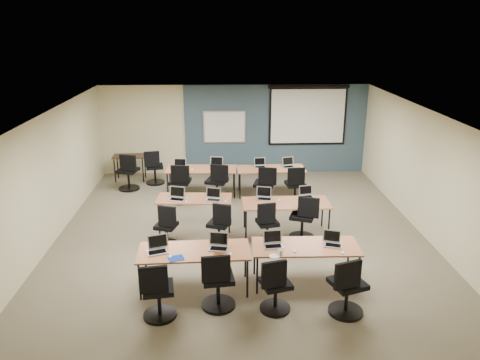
{
  "coord_description": "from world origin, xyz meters",
  "views": [
    {
      "loc": [
        -0.41,
        -9.39,
        4.46
      ],
      "look_at": [
        -0.0,
        0.4,
        1.13
      ],
      "focal_mm": 35.0,
      "sensor_mm": 36.0,
      "label": 1
    }
  ],
  "objects_px": {
    "laptop_3": "(332,242)",
    "task_chair_7": "(304,221)",
    "utility_table": "(129,159)",
    "training_table_back_right": "(271,170)",
    "laptop_9": "(217,165)",
    "laptop_10": "(260,165)",
    "task_chair_4": "(167,229)",
    "whiteboard": "(225,127)",
    "laptop_5": "(213,197)",
    "training_table_mid_left": "(194,200)",
    "task_chair_9": "(217,186)",
    "laptop_6": "(264,196)",
    "task_chair_5": "(220,227)",
    "laptop_11": "(288,164)",
    "task_chair_0": "(158,295)",
    "training_table_front_right": "(306,248)",
    "spare_chair_b": "(128,175)",
    "projector_screen": "(308,112)",
    "task_chair_11": "(295,188)",
    "task_chair_1": "(218,285)",
    "task_chair_6": "(267,226)",
    "training_table_front_left": "(194,253)",
    "task_chair_2": "(275,289)",
    "training_table_mid_right": "(286,204)",
    "laptop_0": "(157,248)",
    "spare_chair_a": "(154,170)",
    "laptop_4": "(177,196)",
    "laptop_1": "(219,245)",
    "task_chair_3": "(347,291)",
    "laptop_8": "(180,166)",
    "task_chair_8": "(180,186)",
    "laptop_2": "(273,242)"
  },
  "relations": [
    {
      "from": "training_table_front_right",
      "to": "spare_chair_a",
      "type": "bearing_deg",
      "value": 122.54
    },
    {
      "from": "task_chair_4",
      "to": "laptop_10",
      "type": "bearing_deg",
      "value": 72.45
    },
    {
      "from": "training_table_mid_left",
      "to": "task_chair_9",
      "type": "bearing_deg",
      "value": 76.14
    },
    {
      "from": "laptop_0",
      "to": "laptop_11",
      "type": "distance_m",
      "value": 5.62
    },
    {
      "from": "task_chair_11",
      "to": "laptop_5",
      "type": "bearing_deg",
      "value": -150.01
    },
    {
      "from": "laptop_8",
      "to": "utility_table",
      "type": "bearing_deg",
      "value": 146.73
    },
    {
      "from": "training_table_back_right",
      "to": "spare_chair_a",
      "type": "distance_m",
      "value": 3.41
    },
    {
      "from": "laptop_3",
      "to": "training_table_front_right",
      "type": "bearing_deg",
      "value": -157.5
    },
    {
      "from": "task_chair_4",
      "to": "laptop_9",
      "type": "bearing_deg",
      "value": 89.34
    },
    {
      "from": "training_table_front_right",
      "to": "spare_chair_b",
      "type": "distance_m",
      "value": 6.48
    },
    {
      "from": "task_chair_5",
      "to": "task_chair_11",
      "type": "distance_m",
      "value": 2.99
    },
    {
      "from": "projector_screen",
      "to": "task_chair_4",
      "type": "xyz_separation_m",
      "value": [
        -3.76,
        -4.92,
        -1.5
      ]
    },
    {
      "from": "training_table_front_right",
      "to": "projector_screen",
      "type": "bearing_deg",
      "value": 81.03
    },
    {
      "from": "task_chair_6",
      "to": "laptop_10",
      "type": "distance_m",
      "value": 3.17
    },
    {
      "from": "laptop_8",
      "to": "task_chair_8",
      "type": "height_order",
      "value": "task_chair_8"
    },
    {
      "from": "task_chair_2",
      "to": "task_chair_5",
      "type": "bearing_deg",
      "value": 94.28
    },
    {
      "from": "whiteboard",
      "to": "laptop_5",
      "type": "xyz_separation_m",
      "value": [
        -0.29,
        -4.17,
        -0.66
      ]
    },
    {
      "from": "training_table_front_left",
      "to": "task_chair_2",
      "type": "relative_size",
      "value": 1.95
    },
    {
      "from": "task_chair_5",
      "to": "laptop_11",
      "type": "height_order",
      "value": "laptop_11"
    },
    {
      "from": "task_chair_3",
      "to": "laptop_6",
      "type": "xyz_separation_m",
      "value": [
        -1.01,
        3.32,
        0.36
      ]
    },
    {
      "from": "task_chair_2",
      "to": "task_chair_11",
      "type": "relative_size",
      "value": 0.97
    },
    {
      "from": "laptop_3",
      "to": "task_chair_7",
      "type": "height_order",
      "value": "task_chair_7"
    },
    {
      "from": "task_chair_7",
      "to": "task_chair_11",
      "type": "relative_size",
      "value": 1.01
    },
    {
      "from": "laptop_4",
      "to": "task_chair_7",
      "type": "relative_size",
      "value": 0.34
    },
    {
      "from": "spare_chair_a",
      "to": "laptop_1",
      "type": "bearing_deg",
      "value": -80.73
    },
    {
      "from": "task_chair_0",
      "to": "laptop_8",
      "type": "xyz_separation_m",
      "value": [
        -0.09,
        5.65,
        0.38
      ]
    },
    {
      "from": "laptop_3",
      "to": "laptop_6",
      "type": "relative_size",
      "value": 0.93
    },
    {
      "from": "task_chair_6",
      "to": "spare_chair_b",
      "type": "height_order",
      "value": "spare_chair_b"
    },
    {
      "from": "training_table_front_right",
      "to": "laptop_10",
      "type": "xyz_separation_m",
      "value": [
        -0.42,
        4.73,
        0.1
      ]
    },
    {
      "from": "laptop_0",
      "to": "task_chair_6",
      "type": "distance_m",
      "value": 2.68
    },
    {
      "from": "training_table_mid_right",
      "to": "task_chair_5",
      "type": "relative_size",
      "value": 1.97
    },
    {
      "from": "training_table_back_right",
      "to": "whiteboard",
      "type": "bearing_deg",
      "value": 121.15
    },
    {
      "from": "spare_chair_a",
      "to": "training_table_mid_right",
      "type": "bearing_deg",
      "value": -55.42
    },
    {
      "from": "training_table_back_right",
      "to": "task_chair_3",
      "type": "xyz_separation_m",
      "value": [
        0.62,
        -5.57,
        -0.25
      ]
    },
    {
      "from": "laptop_2",
      "to": "laptop_11",
      "type": "distance_m",
      "value": 4.77
    },
    {
      "from": "projector_screen",
      "to": "spare_chair_b",
      "type": "distance_m",
      "value": 5.56
    },
    {
      "from": "laptop_4",
      "to": "task_chair_6",
      "type": "distance_m",
      "value": 2.12
    },
    {
      "from": "training_table_mid_left",
      "to": "task_chair_11",
      "type": "distance_m",
      "value": 2.88
    },
    {
      "from": "training_table_mid_left",
      "to": "task_chair_7",
      "type": "height_order",
      "value": "task_chair_7"
    },
    {
      "from": "task_chair_3",
      "to": "spare_chair_a",
      "type": "xyz_separation_m",
      "value": [
        -3.88,
        6.54,
        -0.01
      ]
    },
    {
      "from": "task_chair_1",
      "to": "task_chair_7",
      "type": "bearing_deg",
      "value": 46.96
    },
    {
      "from": "laptop_10",
      "to": "task_chair_4",
      "type": "bearing_deg",
      "value": -131.49
    },
    {
      "from": "training_table_back_right",
      "to": "task_chair_3",
      "type": "relative_size",
      "value": 1.75
    },
    {
      "from": "task_chair_0",
      "to": "task_chair_4",
      "type": "distance_m",
      "value": 2.52
    },
    {
      "from": "laptop_3",
      "to": "utility_table",
      "type": "bearing_deg",
      "value": 147.27
    },
    {
      "from": "projector_screen",
      "to": "task_chair_8",
      "type": "bearing_deg",
      "value": -146.77
    },
    {
      "from": "training_table_back_right",
      "to": "laptop_9",
      "type": "bearing_deg",
      "value": 171.32
    },
    {
      "from": "training_table_mid_left",
      "to": "laptop_3",
      "type": "relative_size",
      "value": 5.38
    },
    {
      "from": "training_table_front_left",
      "to": "task_chair_6",
      "type": "relative_size",
      "value": 2.01
    },
    {
      "from": "laptop_0",
      "to": "laptop_8",
      "type": "xyz_separation_m",
      "value": [
        0.0,
        4.77,
        -0.0
      ]
    }
  ]
}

